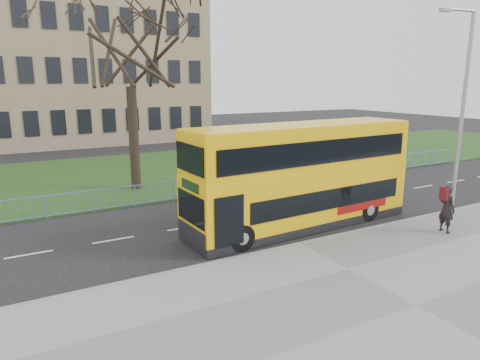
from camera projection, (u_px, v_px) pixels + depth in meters
name	position (u px, v px, depth m)	size (l,w,h in m)	color
ground	(277.00, 234.00, 17.40)	(120.00, 120.00, 0.00)	black
pavement	(415.00, 307.00, 11.63)	(80.00, 10.50, 0.12)	slate
kerb	(300.00, 244.00, 16.06)	(80.00, 0.20, 0.14)	gray
grass_verge	(162.00, 170.00, 29.60)	(80.00, 15.40, 0.08)	#1B3914
guard_railing	(209.00, 187.00, 22.91)	(40.00, 0.12, 1.10)	#7292CA
bare_tree	(130.00, 66.00, 22.98)	(9.50, 9.50, 13.57)	black
civic_building	(46.00, 72.00, 43.35)	(30.00, 15.00, 14.00)	#8F7A5A
yellow_bus	(302.00, 173.00, 17.89)	(10.37, 2.96, 4.30)	yellow
pedestrian	(447.00, 209.00, 17.07)	(0.70, 0.46, 1.92)	black
street_lamp	(461.00, 108.00, 18.37)	(1.86, 0.43, 8.81)	#95979D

